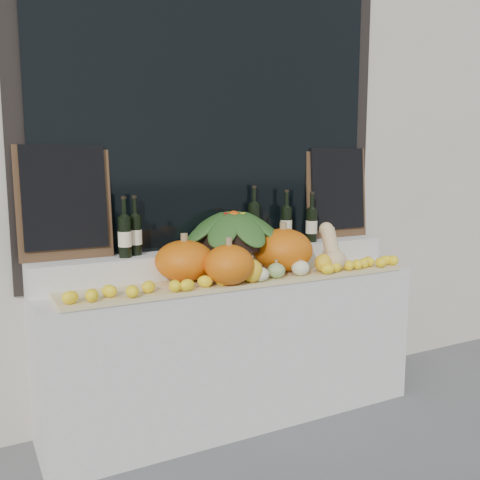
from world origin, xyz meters
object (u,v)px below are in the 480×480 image
Objects in this scene: butternut_squash at (332,250)px; produce_bowl at (234,229)px; wine_bottle_tall at (254,223)px; pumpkin_right at (283,250)px; pumpkin_left at (185,261)px.

butternut_squash is 0.42× the size of produce_bowl.
wine_bottle_tall is at bearing 133.32° from butternut_squash.
produce_bowl is (-0.24, 0.19, 0.12)m from pumpkin_right.
pumpkin_right is 0.30m from wine_bottle_tall.
wine_bottle_tall is (-0.06, 0.26, 0.14)m from pumpkin_right.
wine_bottle_tall reaches higher than produce_bowl.
pumpkin_right is 0.33m from produce_bowl.
produce_bowl is at bearing 141.64° from pumpkin_right.
butternut_squash is (0.29, -0.11, -0.01)m from pumpkin_right.
pumpkin_left is 0.64m from wine_bottle_tall.
wine_bottle_tall is at bearing 22.01° from pumpkin_left.
pumpkin_right is 0.53× the size of produce_bowl.
butternut_squash is 0.62m from produce_bowl.
butternut_squash reaches higher than pumpkin_left.
produce_bowl is at bearing 23.00° from pumpkin_left.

